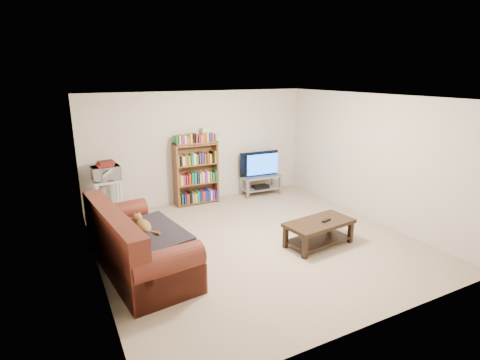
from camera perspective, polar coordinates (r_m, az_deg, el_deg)
floor at (r=6.45m, az=2.45°, el=-9.34°), size 5.00×5.00×0.00m
ceiling at (r=5.84m, az=2.73°, el=12.47°), size 5.00×5.00×0.00m
wall_back at (r=8.24m, az=-6.09°, el=5.00°), size 5.00×0.00×5.00m
wall_front at (r=4.17m, az=20.00°, el=-6.94°), size 5.00×0.00×5.00m
wall_left at (r=5.30m, az=-21.61°, el=-2.24°), size 0.00×5.00×5.00m
wall_right at (r=7.56m, az=19.30°, el=3.19°), size 0.00×5.00×5.00m
sofa at (r=5.66m, az=-15.89°, el=-10.02°), size 1.23×2.35×0.96m
blanket at (r=5.48m, az=-13.66°, el=-8.11°), size 1.08×1.28×0.19m
cat at (r=5.64m, az=-14.45°, el=-6.81°), size 0.32×0.64×0.18m
coffee_table at (r=6.34m, az=11.93°, el=-7.25°), size 1.21×0.70×0.42m
remote at (r=6.33m, az=13.01°, el=-6.01°), size 0.20×0.10×0.02m
tv_stand at (r=8.76m, az=3.17°, el=-0.28°), size 0.92×0.45×0.45m
television at (r=8.65m, az=3.22°, el=2.42°), size 0.98×0.17×0.56m
dvd_player at (r=8.79m, az=3.16°, el=-1.03°), size 0.37×0.27×0.06m
bookshelf at (r=8.10m, az=-6.70°, el=1.17°), size 0.94×0.30×1.36m
shelf_clutter at (r=7.99m, az=-6.24°, el=6.57°), size 0.69×0.21×0.28m
microwave_stand at (r=7.59m, az=-19.46°, el=-2.12°), size 0.53×0.40×0.81m
microwave at (r=7.48m, az=-19.76°, el=0.99°), size 0.52×0.37×0.27m
game_boxes at (r=7.44m, az=-19.88°, el=2.20°), size 0.31×0.28×0.05m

